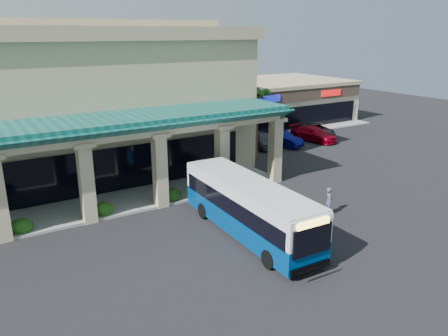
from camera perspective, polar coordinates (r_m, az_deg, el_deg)
ground at (r=25.17m, az=3.05°, el=-7.43°), size 110.00×110.00×0.00m
main_building at (r=35.41m, az=-23.35°, el=8.06°), size 30.80×14.80×11.35m
arcade at (r=27.13m, az=-19.49°, el=-0.14°), size 30.00×6.20×5.70m
strip_mall at (r=53.46m, az=4.34°, el=8.62°), size 22.50×12.50×4.90m
palm_0 at (r=37.45m, az=4.26°, el=6.17°), size 2.40×2.40×6.60m
palm_1 at (r=40.50m, az=2.90°, el=6.47°), size 2.40×2.40×5.80m
broadleaf_tree at (r=43.74m, az=-3.03°, el=6.62°), size 2.60×2.60×4.81m
transit_bus at (r=23.48m, az=3.20°, el=-5.34°), size 2.82×10.75×2.98m
pedestrian at (r=26.90m, az=13.54°, el=-4.24°), size 0.64×0.74×1.72m
car_silver at (r=41.74m, az=5.06°, el=3.74°), size 2.84×4.73×1.51m
car_white at (r=42.48m, az=7.47°, el=3.86°), size 2.59×4.67×1.46m
car_red at (r=44.92m, az=11.62°, el=4.38°), size 3.11×5.32×1.45m
car_gray at (r=47.33m, az=12.13°, el=4.92°), size 3.16×5.06×1.30m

